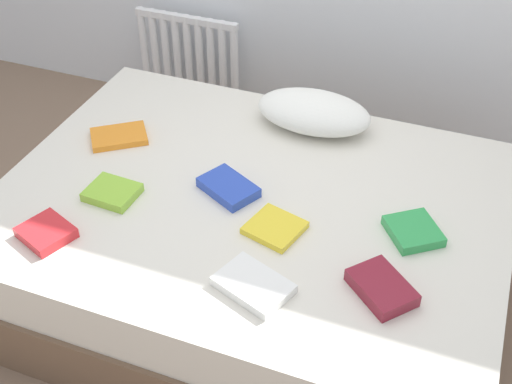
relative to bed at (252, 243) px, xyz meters
name	(u,v)px	position (x,y,z in m)	size (l,w,h in m)	color
ground_plane	(252,284)	(0.00, 0.00, -0.25)	(8.00, 8.00, 0.00)	#7F6651
bed	(252,243)	(0.00, 0.00, 0.00)	(2.00, 1.50, 0.50)	brown
radiator	(188,56)	(-0.85, 1.20, 0.11)	(0.61, 0.04, 0.49)	white
pillow	(314,112)	(0.08, 0.55, 0.33)	(0.51, 0.29, 0.16)	white
textbook_lime	(112,192)	(-0.50, -0.20, 0.27)	(0.19, 0.16, 0.04)	#8CC638
textbook_yellow	(275,228)	(0.15, -0.16, 0.27)	(0.19, 0.18, 0.03)	yellow
textbook_orange	(119,136)	(-0.68, 0.16, 0.27)	(0.23, 0.16, 0.03)	orange
textbook_maroon	(382,288)	(0.58, -0.32, 0.28)	(0.22, 0.15, 0.05)	maroon
textbook_green	(414,230)	(0.63, 0.00, 0.27)	(0.17, 0.18, 0.04)	green
textbook_white	(253,285)	(0.18, -0.45, 0.27)	(0.24, 0.17, 0.03)	white
textbook_blue	(228,187)	(-0.09, -0.01, 0.27)	(0.22, 0.15, 0.04)	#2847B7
textbook_red	(46,233)	(-0.61, -0.48, 0.27)	(0.18, 0.16, 0.04)	red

